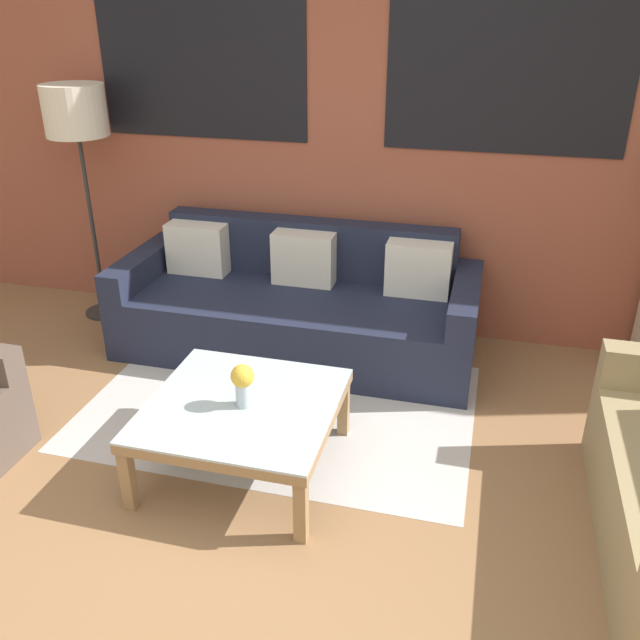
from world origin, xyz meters
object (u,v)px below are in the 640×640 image
object	(u,v)px
couch_dark	(298,308)
floor_lamp	(76,119)
coffee_table	(243,413)
flower_vase	(243,382)

from	to	relation	value
couch_dark	floor_lamp	distance (m)	1.88
floor_lamp	coffee_table	bearing A→B (deg)	-41.43
flower_vase	floor_lamp	bearing A→B (deg)	138.52
flower_vase	coffee_table	bearing A→B (deg)	134.16
couch_dark	coffee_table	xyz separation A→B (m)	(0.10, -1.28, 0.04)
coffee_table	floor_lamp	size ratio (longest dim) A/B	0.55
couch_dark	flower_vase	distance (m)	1.32
couch_dark	flower_vase	xyz separation A→B (m)	(0.12, -1.30, 0.22)
couch_dark	coffee_table	world-z (taller)	couch_dark
coffee_table	flower_vase	size ratio (longest dim) A/B	4.11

